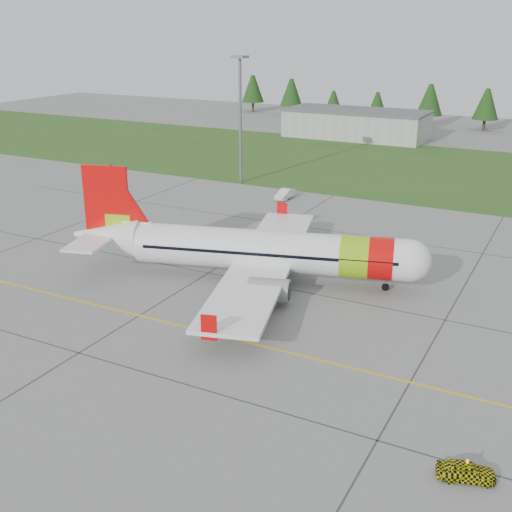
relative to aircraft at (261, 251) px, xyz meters
The scene contains 9 objects.
ground 22.90m from the aircraft, 66.39° to the right, with size 320.00×320.00×0.00m, color gray.
aircraft is the anchor object (origin of this frame).
follow_me_car 33.13m from the aircraft, 41.53° to the right, with size 1.37×1.16×3.40m, color #D2CF0B.
service_van 33.19m from the aircraft, 110.83° to the left, with size 1.60×1.51×4.58m, color silver.
grass_strip 61.99m from the aircraft, 81.57° to the left, with size 320.00×50.00×0.03m, color #30561E.
taxi_guideline 16.00m from the aircraft, 54.58° to the right, with size 120.00×0.25×0.02m, color gold.
hangar_west 91.66m from the aircraft, 103.20° to the left, with size 32.00×14.00×6.00m, color #A8A8A3.
floodlight_mast 44.24m from the aircraft, 121.62° to the left, with size 0.50×0.50×20.00m, color slate.
treeline 117.60m from the aircraft, 85.57° to the left, with size 160.00×8.00×10.00m, color #1C3F14, non-canonical shape.
Camera 1 is at (19.12, -34.18, 25.13)m, focal length 45.00 mm.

